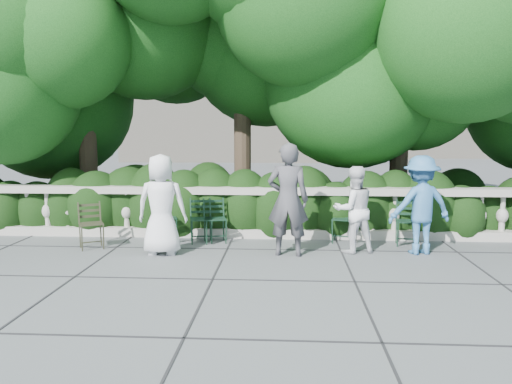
# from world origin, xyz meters

# --- Properties ---
(ground) EXTENTS (90.00, 90.00, 0.00)m
(ground) POSITION_xyz_m (0.00, 0.00, 0.00)
(ground) COLOR #4F5256
(ground) RESTS_ON ground
(balustrade) EXTENTS (12.00, 0.44, 1.00)m
(balustrade) POSITION_xyz_m (0.00, 1.80, 0.49)
(balustrade) COLOR #9E998E
(balustrade) RESTS_ON ground
(shrub_hedge) EXTENTS (15.00, 2.60, 1.70)m
(shrub_hedge) POSITION_xyz_m (0.00, 3.00, 0.00)
(shrub_hedge) COLOR black
(shrub_hedge) RESTS_ON ground
(tree_canopy) EXTENTS (15.04, 6.52, 6.78)m
(tree_canopy) POSITION_xyz_m (0.69, 3.19, 3.96)
(tree_canopy) COLOR #3F3023
(tree_canopy) RESTS_ON ground
(chair_a) EXTENTS (0.57, 0.60, 0.84)m
(chair_a) POSITION_xyz_m (-1.69, 1.23, 0.00)
(chair_a) COLOR black
(chair_a) RESTS_ON ground
(chair_b) EXTENTS (0.55, 0.58, 0.84)m
(chair_b) POSITION_xyz_m (-0.75, 1.16, 0.00)
(chair_b) COLOR black
(chair_b) RESTS_ON ground
(chair_c) EXTENTS (0.54, 0.57, 0.84)m
(chair_c) POSITION_xyz_m (-1.01, 1.14, 0.00)
(chair_c) COLOR black
(chair_c) RESTS_ON ground
(chair_d) EXTENTS (0.50, 0.54, 0.84)m
(chair_d) POSITION_xyz_m (2.73, 1.14, 0.00)
(chair_d) COLOR black
(chair_d) RESTS_ON ground
(chair_e) EXTENTS (0.54, 0.57, 0.84)m
(chair_e) POSITION_xyz_m (1.57, 1.29, 0.00)
(chair_e) COLOR black
(chair_e) RESTS_ON ground
(chair_weathered) EXTENTS (0.61, 0.63, 0.84)m
(chair_weathered) POSITION_xyz_m (-2.84, 0.57, 0.00)
(chair_weathered) COLOR black
(chair_weathered) RESTS_ON ground
(person_businessman) EXTENTS (0.84, 0.55, 1.70)m
(person_businessman) POSITION_xyz_m (-1.56, 0.39, 0.85)
(person_businessman) COLOR white
(person_businessman) RESTS_ON ground
(person_woman_grey) EXTENTS (0.73, 0.51, 1.89)m
(person_woman_grey) POSITION_xyz_m (0.57, 0.45, 0.95)
(person_woman_grey) COLOR #454449
(person_woman_grey) RESTS_ON ground
(person_casual_man) EXTENTS (0.85, 0.73, 1.49)m
(person_casual_man) POSITION_xyz_m (1.70, 0.72, 0.75)
(person_casual_man) COLOR white
(person_casual_man) RESTS_ON ground
(person_older_blue) EXTENTS (1.20, 0.85, 1.68)m
(person_older_blue) POSITION_xyz_m (2.81, 0.70, 0.84)
(person_older_blue) COLOR teal
(person_older_blue) RESTS_ON ground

